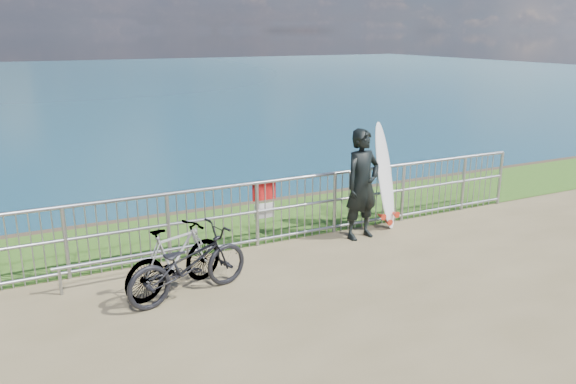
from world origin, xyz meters
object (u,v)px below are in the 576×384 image
surfer (362,184)px  bicycle_near (188,264)px  surfboard (385,180)px  bicycle_far (175,258)px

surfer → bicycle_near: (-3.36, -0.89, -0.49)m
surfboard → surfer: bearing=-158.5°
bicycle_near → bicycle_far: (-0.12, 0.24, 0.01)m
bicycle_near → surfboard: bearing=-88.0°
surfboard → bicycle_far: size_ratio=1.22×
bicycle_near → bicycle_far: size_ratio=1.12×
surfer → bicycle_far: surfer is taller
surfer → bicycle_near: size_ratio=1.07×
bicycle_near → bicycle_far: bearing=12.3°
surfer → surfboard: bearing=12.5°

